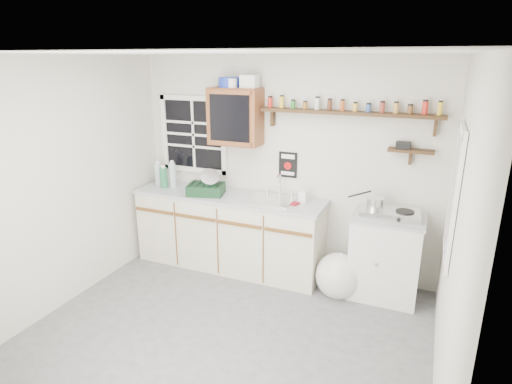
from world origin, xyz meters
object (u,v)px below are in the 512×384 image
(spice_shelf, at_px, (349,112))
(hotplate, at_px, (389,213))
(upper_cabinet, at_px, (235,117))
(main_cabinet, at_px, (229,231))
(right_cabinet, at_px, (385,256))
(dish_rack, at_px, (207,186))

(spice_shelf, xyz_separation_m, hotplate, (0.52, -0.21, -0.98))
(upper_cabinet, height_order, hotplate, upper_cabinet)
(upper_cabinet, bearing_deg, main_cabinet, -103.68)
(right_cabinet, height_order, upper_cabinet, upper_cabinet)
(main_cabinet, xyz_separation_m, spice_shelf, (1.32, 0.21, 1.47))
(main_cabinet, bearing_deg, upper_cabinet, 76.32)
(main_cabinet, relative_size, hotplate, 3.70)
(right_cabinet, distance_m, hotplate, 0.49)
(upper_cabinet, xyz_separation_m, spice_shelf, (1.28, 0.07, 0.11))
(right_cabinet, distance_m, dish_rack, 2.15)
(spice_shelf, distance_m, dish_rack, 1.83)
(main_cabinet, distance_m, dish_rack, 0.61)
(spice_shelf, bearing_deg, dish_rack, -169.36)
(upper_cabinet, bearing_deg, spice_shelf, 3.09)
(hotplate, bearing_deg, main_cabinet, 174.59)
(spice_shelf, bearing_deg, right_cabinet, -19.90)
(spice_shelf, distance_m, hotplate, 1.13)
(hotplate, bearing_deg, spice_shelf, 152.55)
(main_cabinet, height_order, dish_rack, dish_rack)
(main_cabinet, xyz_separation_m, upper_cabinet, (0.03, 0.14, 1.36))
(dish_rack, bearing_deg, main_cabinet, 3.92)
(dish_rack, distance_m, hotplate, 2.08)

